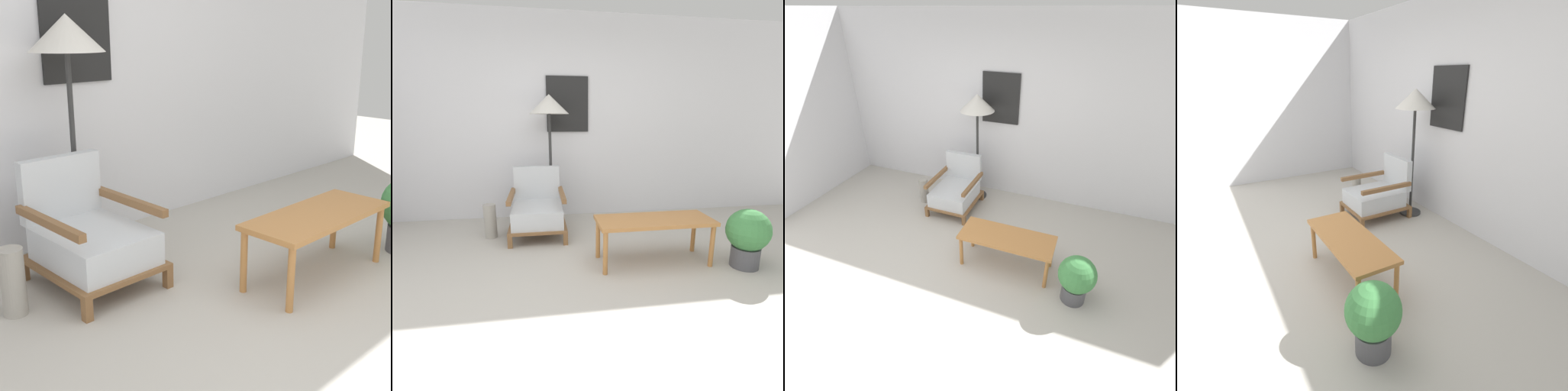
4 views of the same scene
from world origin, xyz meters
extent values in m
plane|color=#B7B2A8|center=(0.00, 0.00, 0.00)|extent=(14.00, 14.00, 0.00)
cube|color=silver|center=(0.00, 2.49, 1.35)|extent=(8.00, 0.06, 2.70)
cube|color=black|center=(-0.05, 2.45, 1.55)|extent=(0.56, 0.02, 0.72)
cube|color=brown|center=(-0.79, 1.34, 0.07)|extent=(0.05, 0.05, 0.13)
cube|color=brown|center=(-0.19, 1.34, 0.07)|extent=(0.05, 0.05, 0.13)
cube|color=brown|center=(-0.79, 2.06, 0.07)|extent=(0.05, 0.05, 0.13)
cube|color=brown|center=(-0.19, 2.06, 0.07)|extent=(0.05, 0.05, 0.13)
cube|color=brown|center=(-0.49, 1.70, 0.15)|extent=(0.65, 0.78, 0.03)
cube|color=silver|center=(-0.49, 1.68, 0.27)|extent=(0.57, 0.68, 0.20)
cube|color=silver|center=(-0.49, 2.05, 0.57)|extent=(0.57, 0.08, 0.41)
cube|color=brown|center=(-0.78, 1.70, 0.49)|extent=(0.05, 0.72, 0.05)
cube|color=brown|center=(-0.19, 1.70, 0.49)|extent=(0.05, 0.72, 0.05)
cylinder|color=#2D2D2D|center=(-0.30, 2.16, 0.01)|extent=(0.29, 0.29, 0.03)
cylinder|color=#2D2D2D|center=(-0.30, 2.16, 0.72)|extent=(0.04, 0.04, 1.40)
cone|color=silver|center=(-0.30, 2.16, 1.54)|extent=(0.50, 0.50, 0.24)
cube|color=#B2753D|center=(0.61, 0.79, 0.42)|extent=(1.09, 0.43, 0.04)
cylinder|color=#B2753D|center=(0.10, 0.61, 0.20)|extent=(0.04, 0.04, 0.40)
cylinder|color=#B2753D|center=(1.12, 0.61, 0.20)|extent=(0.04, 0.04, 0.40)
cylinder|color=#B2753D|center=(0.10, 0.97, 0.20)|extent=(0.04, 0.04, 0.40)
cylinder|color=#B2753D|center=(1.12, 0.97, 0.20)|extent=(0.04, 0.04, 0.40)
cylinder|color=#9E998E|center=(-1.04, 1.69, 0.20)|extent=(0.14, 0.14, 0.40)
cylinder|color=#4C4C51|center=(1.43, 0.56, 0.10)|extent=(0.25, 0.25, 0.20)
sphere|color=#3D7F42|center=(1.43, 0.56, 0.36)|extent=(0.39, 0.39, 0.39)
camera|label=1|loc=(-2.24, -1.02, 1.57)|focal=50.00mm
camera|label=2|loc=(-0.43, -1.82, 1.34)|focal=28.00mm
camera|label=3|loc=(1.31, -1.86, 2.68)|focal=28.00mm
camera|label=4|loc=(2.81, -0.23, 1.82)|focal=28.00mm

